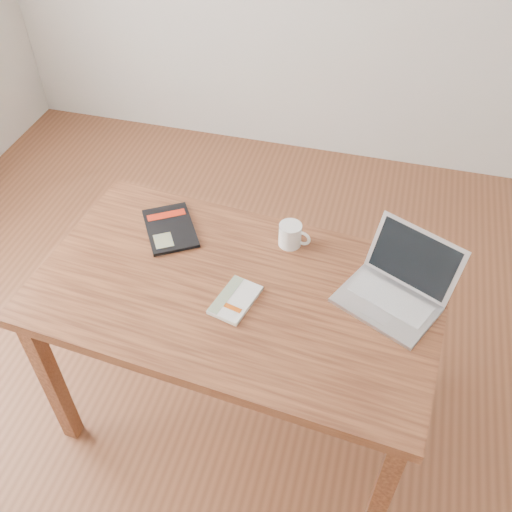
% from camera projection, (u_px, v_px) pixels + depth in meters
% --- Properties ---
extents(room, '(4.04, 4.04, 2.70)m').
position_uv_depth(room, '(199.00, 128.00, 1.38)').
color(room, brown).
rests_on(room, ground).
extents(desk, '(1.36, 0.85, 0.75)m').
position_uv_depth(desk, '(237.00, 306.00, 1.89)').
color(desk, brown).
rests_on(desk, ground).
extents(white_guidebook, '(0.14, 0.19, 0.02)m').
position_uv_depth(white_guidebook, '(235.00, 300.00, 1.78)').
color(white_guidebook, silver).
rests_on(white_guidebook, desk).
extents(black_guidebook, '(0.27, 0.29, 0.01)m').
position_uv_depth(black_guidebook, '(170.00, 228.00, 2.02)').
color(black_guidebook, black).
rests_on(black_guidebook, desk).
extents(laptop, '(0.39, 0.38, 0.20)m').
position_uv_depth(laptop, '(396.00, 287.00, 1.77)').
color(laptop, silver).
rests_on(laptop, desk).
extents(coffee_mug, '(0.11, 0.08, 0.08)m').
position_uv_depth(coffee_mug, '(291.00, 235.00, 1.94)').
color(coffee_mug, white).
rests_on(coffee_mug, desk).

